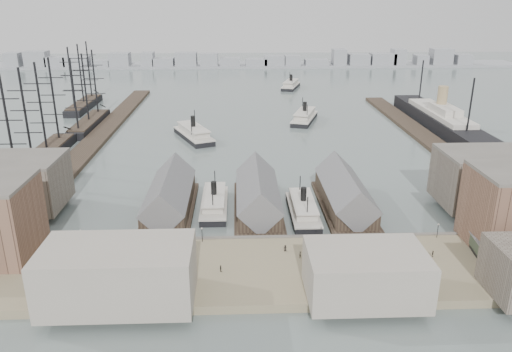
{
  "coord_description": "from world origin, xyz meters",
  "views": [
    {
      "loc": [
        -5.85,
        -119.88,
        60.47
      ],
      "look_at": [
        0.0,
        30.0,
        6.0
      ],
      "focal_mm": 35.0,
      "sensor_mm": 36.0,
      "label": 1
    }
  ],
  "objects_px": {
    "horse_cart_center": "(186,259)",
    "horse_cart_right": "(331,269)",
    "tram": "(478,244)",
    "horse_cart_left": "(113,264)",
    "ferry_docked_west": "(214,202)",
    "ocean_steamer": "(440,119)"
  },
  "relations": [
    {
      "from": "ferry_docked_west",
      "to": "horse_cart_left",
      "type": "xyz_separation_m",
      "value": [
        -21.69,
        -36.73,
        0.69
      ]
    },
    {
      "from": "ocean_steamer",
      "to": "tram",
      "type": "relative_size",
      "value": 9.05
    },
    {
      "from": "tram",
      "to": "horse_cart_right",
      "type": "relative_size",
      "value": 2.32
    },
    {
      "from": "horse_cart_center",
      "to": "horse_cart_right",
      "type": "height_order",
      "value": "horse_cart_center"
    },
    {
      "from": "tram",
      "to": "horse_cart_center",
      "type": "relative_size",
      "value": 2.21
    },
    {
      "from": "ocean_steamer",
      "to": "tram",
      "type": "xyz_separation_m",
      "value": [
        -40.03,
        -126.65,
        -0.35
      ]
    },
    {
      "from": "horse_cart_center",
      "to": "horse_cart_right",
      "type": "bearing_deg",
      "value": -110.37
    },
    {
      "from": "tram",
      "to": "horse_cart_left",
      "type": "bearing_deg",
      "value": -170.5
    },
    {
      "from": "horse_cart_left",
      "to": "horse_cart_center",
      "type": "xyz_separation_m",
      "value": [
        16.67,
        1.32,
        -0.01
      ]
    },
    {
      "from": "tram",
      "to": "horse_cart_center",
      "type": "xyz_separation_m",
      "value": [
        -69.99,
        -2.53,
        -1.14
      ]
    },
    {
      "from": "tram",
      "to": "horse_cart_right",
      "type": "xyz_separation_m",
      "value": [
        -37.14,
        -8.31,
        -1.17
      ]
    },
    {
      "from": "horse_cart_left",
      "to": "horse_cart_right",
      "type": "height_order",
      "value": "horse_cart_left"
    },
    {
      "from": "ocean_steamer",
      "to": "tram",
      "type": "bearing_deg",
      "value": -107.54
    },
    {
      "from": "ferry_docked_west",
      "to": "ocean_steamer",
      "type": "bearing_deg",
      "value": 41.76
    },
    {
      "from": "ocean_steamer",
      "to": "horse_cart_right",
      "type": "distance_m",
      "value": 155.47
    },
    {
      "from": "ferry_docked_west",
      "to": "horse_cart_left",
      "type": "relative_size",
      "value": 5.32
    },
    {
      "from": "horse_cart_left",
      "to": "ocean_steamer",
      "type": "bearing_deg",
      "value": -20.78
    },
    {
      "from": "horse_cart_center",
      "to": "tram",
      "type": "bearing_deg",
      "value": -98.32
    },
    {
      "from": "horse_cart_right",
      "to": "horse_cart_left",
      "type": "bearing_deg",
      "value": 74.45
    },
    {
      "from": "ferry_docked_west",
      "to": "horse_cart_left",
      "type": "height_order",
      "value": "ferry_docked_west"
    },
    {
      "from": "tram",
      "to": "horse_cart_right",
      "type": "bearing_deg",
      "value": -160.43
    },
    {
      "from": "ferry_docked_west",
      "to": "tram",
      "type": "xyz_separation_m",
      "value": [
        64.97,
        -32.88,
        1.81
      ]
    }
  ]
}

